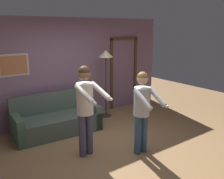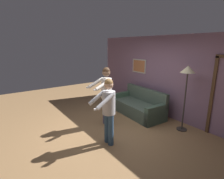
{
  "view_description": "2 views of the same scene",
  "coord_description": "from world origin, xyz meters",
  "px_view_note": "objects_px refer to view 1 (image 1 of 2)",
  "views": [
    {
      "loc": [
        -2.6,
        -3.51,
        2.37
      ],
      "look_at": [
        0.04,
        0.08,
        1.24
      ],
      "focal_mm": 40.0,
      "sensor_mm": 36.0,
      "label": 1
    },
    {
      "loc": [
        3.55,
        -2.43,
        2.3
      ],
      "look_at": [
        0.03,
        0.11,
        1.19
      ],
      "focal_mm": 28.0,
      "sensor_mm": 36.0,
      "label": 2
    }
  ],
  "objects_px": {
    "torchiere_lamp": "(106,60)",
    "couch": "(56,121)",
    "person_standing_left": "(86,103)",
    "person_standing_right": "(142,106)"
  },
  "relations": [
    {
      "from": "couch",
      "to": "person_standing_left",
      "type": "relative_size",
      "value": 1.14
    },
    {
      "from": "couch",
      "to": "torchiere_lamp",
      "type": "relative_size",
      "value": 1.09
    },
    {
      "from": "person_standing_left",
      "to": "torchiere_lamp",
      "type": "bearing_deg",
      "value": 45.3
    },
    {
      "from": "person_standing_left",
      "to": "person_standing_right",
      "type": "height_order",
      "value": "person_standing_left"
    },
    {
      "from": "torchiere_lamp",
      "to": "couch",
      "type": "bearing_deg",
      "value": -172.43
    },
    {
      "from": "torchiere_lamp",
      "to": "person_standing_left",
      "type": "xyz_separation_m",
      "value": [
        -1.51,
        -1.53,
        -0.5
      ]
    },
    {
      "from": "couch",
      "to": "torchiere_lamp",
      "type": "xyz_separation_m",
      "value": [
        1.53,
        0.2,
        1.25
      ]
    },
    {
      "from": "person_standing_left",
      "to": "person_standing_right",
      "type": "bearing_deg",
      "value": -31.07
    },
    {
      "from": "couch",
      "to": "person_standing_right",
      "type": "distance_m",
      "value": 2.18
    },
    {
      "from": "torchiere_lamp",
      "to": "person_standing_left",
      "type": "distance_m",
      "value": 2.21
    }
  ]
}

